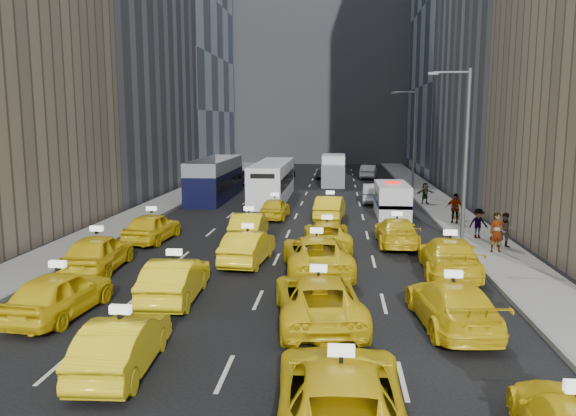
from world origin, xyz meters
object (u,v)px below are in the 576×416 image
Objects in this scene: double_decker at (215,179)px; city_bus at (272,181)px; nypd_van at (392,200)px; taxi_1 at (122,344)px; taxi_2 at (341,398)px; pedestrian_0 at (497,232)px; box_truck at (333,170)px.

double_decker is 0.95× the size of city_bus.
double_decker is at bearing 177.34° from city_bus.
taxi_1 is at bearing -108.88° from nypd_van.
taxi_2 is 34.55m from city_bus.
box_truck is at bearing 101.89° from pedestrian_0.
taxi_1 is 19.11m from pedestrian_0.
city_bus is at bearing -93.14° from taxi_1.
city_bus is (-5.43, 34.11, 0.73)m from taxi_2.
taxi_2 is at bearing -82.00° from box_truck.
double_decker is 14.61m from box_truck.
double_decker is at bearing -123.65° from box_truck.
taxi_1 is at bearing -25.97° from taxi_2.
box_truck is (4.81, 11.30, -0.06)m from city_bus.
pedestrian_0 is at bearing -116.36° from taxi_2.
nypd_van is 2.88× the size of pedestrian_0.
double_decker reaches higher than pedestrian_0.
nypd_van is at bearing -36.29° from city_bus.
taxi_2 is 0.48× the size of city_bus.
taxi_2 is 0.51× the size of double_decker.
double_decker is (-4.56, 31.83, 0.91)m from taxi_1.
double_decker reaches higher than city_bus.
taxi_2 is at bearing -96.04° from nypd_van.
pedestrian_0 is at bearing -67.11° from box_truck.
nypd_van is 0.48× the size of double_decker.
double_decker is at bearing 130.79° from pedestrian_0.
taxi_1 is at bearing -89.43° from box_truck.
nypd_van is 18.47m from box_truck.
city_bus reaches higher than pedestrian_0.
pedestrian_0 is (3.98, -11.02, 0.05)m from nypd_van.
taxi_1 is 0.38× the size of double_decker.
nypd_van reaches higher than taxi_2.
box_truck reaches higher than nypd_van.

